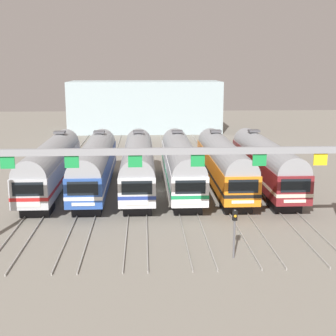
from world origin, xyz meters
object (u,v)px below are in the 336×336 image
Objects in this scene: commuter_train_white at (181,163)px; yard_signal_mast at (235,225)px; commuter_train_silver at (138,163)px; commuter_train_stainless at (51,164)px; commuter_train_blue at (95,164)px; commuter_train_orange at (223,162)px; commuter_train_maroon at (265,162)px; catenary_gantry at (167,165)px.

commuter_train_white is 16.17m from yard_signal_mast.
commuter_train_silver is at bearing 110.54° from yard_signal_mast.
commuter_train_stainless is 21.30m from yard_signal_mast.
commuter_train_white is (8.01, 0.00, 0.00)m from commuter_train_blue.
commuter_train_white and commuter_train_orange have the same top height.
commuter_train_maroon is at bearing 0.00° from commuter_train_orange.
commuter_train_stainless is 20.02m from commuter_train_maroon.
commuter_train_silver is at bearing 180.00° from commuter_train_maroon.
commuter_train_white and commuter_train_maroon have the same top height.
yard_signal_mast is (-2.00, -16.03, -0.54)m from commuter_train_orange.
commuter_train_maroon is at bearing 53.44° from catenary_gantry.
commuter_train_silver and commuter_train_maroon have the same top height.
commuter_train_silver is 4.00m from commuter_train_white.
commuter_train_stainless is at bearing 180.00° from commuter_train_blue.
commuter_train_stainless is 17.01m from catenary_gantry.
commuter_train_white is at bearing 97.12° from yard_signal_mast.
catenary_gantry reaches higher than commuter_train_stainless.
commuter_train_orange is at bearing 82.88° from yard_signal_mast.
commuter_train_orange is 0.71× the size of catenary_gantry.
commuter_train_blue is 1.00× the size of commuter_train_silver.
commuter_train_silver and commuter_train_white have the same top height.
commuter_train_maroon is (4.00, 0.00, 0.00)m from commuter_train_orange.
commuter_train_orange is (4.00, 0.00, 0.00)m from commuter_train_white.
commuter_train_blue is 4.00m from commuter_train_silver.
yard_signal_mast is at bearing -58.02° from commuter_train_blue.
commuter_train_silver reaches higher than yard_signal_mast.
commuter_train_stainless is at bearing 131.16° from yard_signal_mast.
commuter_train_stainless is at bearing 180.00° from commuter_train_orange.
commuter_train_maroon is at bearing 0.00° from commuter_train_stainless.
commuter_train_white reaches higher than yard_signal_mast.
commuter_train_maroon is at bearing 0.00° from commuter_train_blue.
commuter_train_maroon is at bearing 69.46° from yard_signal_mast.
commuter_train_maroon is (20.02, 0.00, 0.00)m from commuter_train_stainless.
commuter_train_white is at bearing 0.00° from commuter_train_silver.
commuter_train_silver is at bearing 0.00° from commuter_train_stainless.
catenary_gantry is at bearing -53.44° from commuter_train_stainless.
commuter_train_silver is 8.01m from commuter_train_orange.
commuter_train_orange is 5.87× the size of yard_signal_mast.
commuter_train_blue is 15.01m from catenary_gantry.
commuter_train_silver is 1.00× the size of commuter_train_white.
catenary_gantry is 8.20× the size of yard_signal_mast.
commuter_train_maroon reaches higher than yard_signal_mast.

